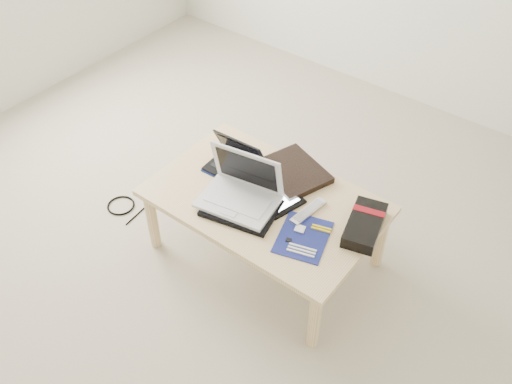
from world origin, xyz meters
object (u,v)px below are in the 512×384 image
Objects in this scene: coffee_table at (265,206)px; white_laptop at (241,190)px; netbook at (237,163)px; gpu_box at (365,225)px.

white_laptop reaches higher than coffee_table.
white_laptop is (-0.08, -0.08, 0.12)m from coffee_table.
white_laptop is at bearing -45.99° from netbook.
gpu_box is (0.73, 0.02, -0.01)m from netbook.
netbook is (-0.25, 0.09, 0.09)m from coffee_table.
coffee_table is 3.44× the size of gpu_box.
gpu_box is at bearing 19.41° from white_laptop.
coffee_table is 2.76× the size of white_laptop.
white_laptop is at bearing -160.59° from gpu_box.
gpu_box is (0.48, 0.11, 0.08)m from coffee_table.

